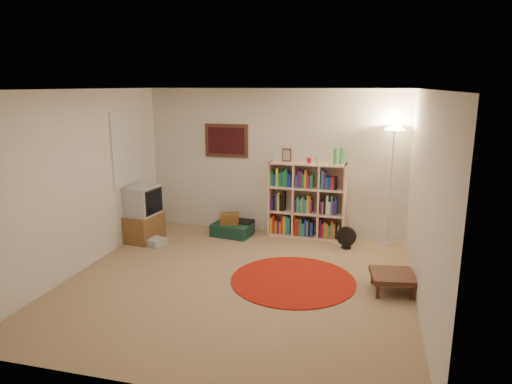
% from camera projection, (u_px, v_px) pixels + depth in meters
% --- Properties ---
extents(room, '(4.54, 4.54, 2.54)m').
position_uv_depth(room, '(234.00, 189.00, 5.82)').
color(room, '#9C7D5B').
rests_on(room, ground).
extents(bookshelf, '(1.30, 0.42, 1.55)m').
position_uv_depth(bookshelf, '(306.00, 201.00, 7.75)').
color(bookshelf, '#FFC5AA').
rests_on(bookshelf, ground).
extents(floor_lamp, '(0.44, 0.44, 1.94)m').
position_uv_depth(floor_lamp, '(393.00, 146.00, 7.15)').
color(floor_lamp, white).
rests_on(floor_lamp, ground).
extents(floor_fan, '(0.32, 0.18, 0.36)m').
position_uv_depth(floor_fan, '(346.00, 238.00, 7.26)').
color(floor_fan, black).
rests_on(floor_fan, ground).
extents(tv_stand, '(0.52, 0.69, 0.94)m').
position_uv_depth(tv_stand, '(143.00, 214.00, 7.60)').
color(tv_stand, brown).
rests_on(tv_stand, ground).
extents(dvd_box, '(0.40, 0.37, 0.11)m').
position_uv_depth(dvd_box, '(155.00, 242.00, 7.45)').
color(dvd_box, '#BBBAC0').
rests_on(dvd_box, ground).
extents(suitcase, '(0.71, 0.52, 0.21)m').
position_uv_depth(suitcase, '(232.00, 230.00, 7.89)').
color(suitcase, '#123228').
rests_on(suitcase, ground).
extents(wicker_basket, '(0.36, 0.30, 0.18)m').
position_uv_depth(wicker_basket, '(229.00, 219.00, 7.87)').
color(wicker_basket, brown).
rests_on(wicker_basket, suitcase).
extents(duffel_bag, '(0.37, 0.32, 0.24)m').
position_uv_depth(duffel_bag, '(243.00, 227.00, 8.00)').
color(duffel_bag, black).
rests_on(duffel_bag, ground).
extents(paper_towel, '(0.14, 0.14, 0.24)m').
position_uv_depth(paper_towel, '(284.00, 226.00, 8.03)').
color(paper_towel, white).
rests_on(paper_towel, ground).
extents(red_rug, '(1.67, 1.67, 0.01)m').
position_uv_depth(red_rug, '(293.00, 280.00, 6.09)').
color(red_rug, maroon).
rests_on(red_rug, ground).
extents(side_table, '(0.60, 0.60, 0.24)m').
position_uv_depth(side_table, '(393.00, 276.00, 5.73)').
color(side_table, '#3E2015').
rests_on(side_table, ground).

